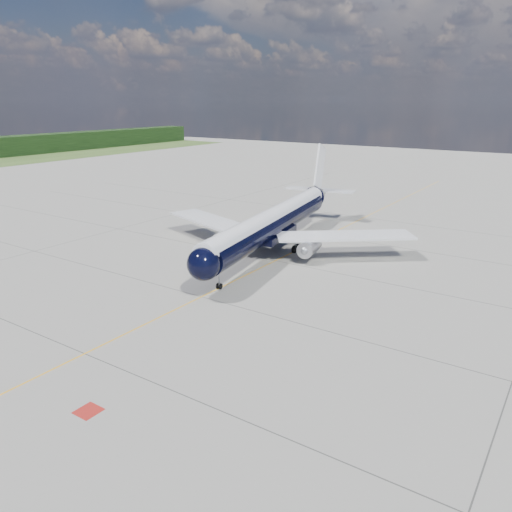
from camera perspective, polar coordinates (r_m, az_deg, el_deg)
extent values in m
plane|color=gray|center=(69.09, 4.43, 0.52)|extent=(320.00, 320.00, 0.00)
cube|color=orange|center=(64.98, 2.25, -0.54)|extent=(0.16, 160.00, 0.01)
cube|color=maroon|center=(36.95, -18.61, -16.44)|extent=(1.60, 1.60, 0.01)
cylinder|color=black|center=(67.61, 1.83, 3.61)|extent=(9.50, 35.31, 3.52)
sphere|color=black|center=(51.57, -6.00, -0.91)|extent=(4.07, 4.07, 3.52)
cone|color=black|center=(87.62, 7.28, 7.05)|extent=(4.58, 7.00, 3.52)
cylinder|color=silver|center=(67.40, 1.83, 4.34)|extent=(9.05, 37.00, 2.75)
cube|color=black|center=(51.26, -6.12, -0.43)|extent=(2.38, 1.48, 0.51)
cube|color=silver|center=(73.11, -4.85, 3.95)|extent=(18.35, 9.95, 0.30)
cube|color=silver|center=(66.20, 10.11, 2.30)|extent=(16.90, 14.58, 0.30)
cube|color=black|center=(67.93, 1.82, 2.55)|extent=(5.42, 9.80, 0.93)
cylinder|color=#B9B9C1|center=(68.91, -3.42, 2.22)|extent=(2.78, 4.56, 2.08)
cylinder|color=#B9B9C1|center=(64.44, 6.15, 1.07)|extent=(2.78, 4.56, 2.08)
sphere|color=gray|center=(67.25, -4.18, 1.82)|extent=(1.18, 1.18, 1.02)
sphere|color=gray|center=(62.66, 5.59, 0.61)|extent=(1.18, 1.18, 1.02)
cube|color=silver|center=(68.89, -3.36, 2.82)|extent=(0.71, 2.96, 1.02)
cube|color=silver|center=(64.41, 6.22, 1.70)|extent=(0.71, 2.96, 1.02)
cube|color=silver|center=(86.46, 7.31, 10.08)|extent=(1.30, 5.84, 7.90)
cube|color=silver|center=(87.49, 7.30, 7.53)|extent=(12.38, 4.98, 0.20)
cylinder|color=gray|center=(55.14, -4.24, -2.64)|extent=(0.19, 0.19, 1.95)
cylinder|color=black|center=(55.52, -4.39, -3.42)|extent=(0.28, 0.67, 0.65)
cylinder|color=black|center=(55.35, -4.05, -3.48)|extent=(0.28, 0.67, 0.65)
cylinder|color=gray|center=(70.64, 0.01, 2.01)|extent=(0.28, 0.28, 1.76)
cylinder|color=gray|center=(68.53, 4.54, 1.47)|extent=(0.28, 0.28, 1.76)
cylinder|color=black|center=(70.39, -0.16, 1.33)|extent=(0.59, 1.08, 1.02)
cylinder|color=black|center=(71.29, 0.17, 1.54)|extent=(0.59, 1.08, 1.02)
cylinder|color=black|center=(68.27, 4.38, 0.76)|extent=(0.59, 1.08, 1.02)
cylinder|color=black|center=(69.20, 4.67, 0.98)|extent=(0.59, 1.08, 1.02)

